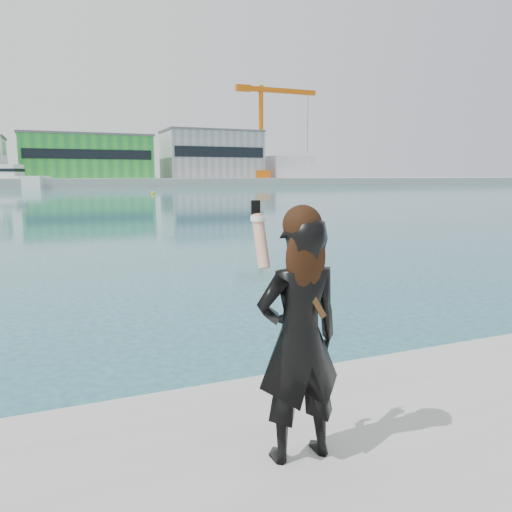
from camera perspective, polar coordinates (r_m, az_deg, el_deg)
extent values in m
cube|color=#9E9E99|center=(132.99, -22.18, 7.80)|extent=(320.00, 40.00, 2.00)
cube|color=green|center=(131.40, -18.78, 10.60)|extent=(30.00, 16.00, 10.00)
cube|color=black|center=(123.35, -18.52, 10.98)|extent=(28.50, 0.20, 2.20)
cube|color=#59595B|center=(131.68, -18.90, 12.88)|extent=(30.60, 16.32, 0.50)
cube|color=gray|center=(137.54, -5.13, 11.38)|extent=(25.00, 15.00, 12.00)
cube|color=black|center=(130.35, -4.10, 11.78)|extent=(23.75, 0.20, 2.64)
cube|color=#59595B|center=(137.93, -5.17, 13.97)|extent=(25.50, 15.30, 0.50)
cube|color=silver|center=(143.85, 3.65, 10.10)|extent=(12.00, 10.00, 6.00)
cube|color=#E45F0D|center=(136.01, 0.56, 9.33)|extent=(4.00, 4.00, 2.00)
cylinder|color=#E45F0D|center=(136.57, 0.57, 14.37)|extent=(1.20, 1.20, 22.00)
cube|color=#E45F0D|center=(140.28, 2.95, 18.34)|extent=(20.00, 1.20, 1.20)
cube|color=#E45F0D|center=(135.97, -1.46, 18.64)|extent=(4.00, 1.60, 1.60)
cylinder|color=black|center=(142.84, 5.92, 14.90)|extent=(0.10, 0.10, 16.00)
cylinder|color=silver|center=(126.25, -12.08, 10.51)|extent=(0.16, 0.16, 8.00)
cube|color=red|center=(126.51, -11.86, 12.05)|extent=(1.20, 0.04, 0.80)
cube|color=silver|center=(118.05, -27.22, 7.52)|extent=(19.76, 12.59, 2.56)
sphere|color=yellow|center=(73.23, -11.70, 6.94)|extent=(0.50, 0.50, 0.50)
imported|color=black|center=(3.17, 4.95, -9.59)|extent=(0.57, 0.38, 1.56)
sphere|color=black|center=(3.00, 5.32, 3.60)|extent=(0.24, 0.24, 0.24)
ellipsoid|color=black|center=(2.98, 5.71, -0.28)|extent=(0.26, 0.14, 0.42)
cylinder|color=tan|center=(3.03, 0.54, 1.70)|extent=(0.07, 0.18, 0.34)
cylinder|color=white|center=(3.05, 0.25, 4.31)|extent=(0.09, 0.09, 0.03)
cube|color=black|center=(3.08, -0.04, 5.33)|extent=(0.06, 0.01, 0.11)
cube|color=#4C2D14|center=(3.03, 6.28, -4.37)|extent=(0.22, 0.02, 0.32)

